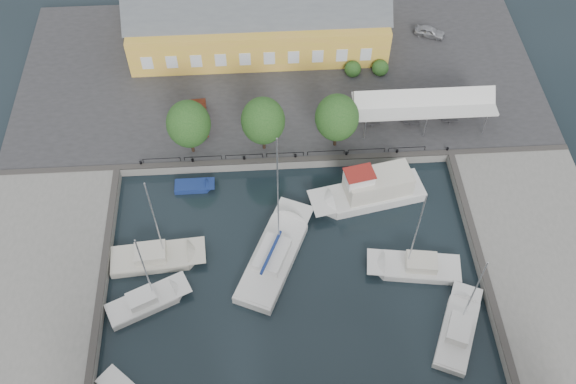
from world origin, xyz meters
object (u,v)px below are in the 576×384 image
object	(u,v)px
car_red	(199,117)
launch_nw	(194,187)
east_boat_b	(416,268)
west_boat_c	(147,302)
warehouse	(253,16)
tent_canopy	(424,104)
trawler	(372,191)
center_sailboat	(274,257)
east_boat_c	(458,331)
car_silver	(430,32)
west_boat_b	(156,258)

from	to	relation	value
car_red	launch_nw	xyz separation A→B (m)	(-0.46, -7.60, -1.70)
east_boat_b	west_boat_c	world-z (taller)	east_boat_b
warehouse	tent_canopy	bearing A→B (deg)	-39.86
tent_canopy	trawler	xyz separation A→B (m)	(-6.14, -8.52, -2.67)
car_red	west_boat_c	size ratio (longest dim) A/B	0.49
center_sailboat	east_boat_c	bearing A→B (deg)	-28.26
warehouse	trawler	size ratio (longest dim) A/B	2.52
west_boat_c	launch_nw	distance (m)	12.75
car_silver	west_boat_b	world-z (taller)	west_boat_b
car_silver	west_boat_b	size ratio (longest dim) A/B	0.30
trawler	east_boat_c	size ratio (longest dim) A/B	1.10
trawler	east_boat_c	world-z (taller)	east_boat_c
car_silver	east_boat_c	distance (m)	36.53
warehouse	launch_nw	xyz separation A→B (m)	(-6.34, -20.13, -4.34)
east_boat_b	west_boat_b	distance (m)	22.87
west_boat_c	warehouse	bearing A→B (deg)	72.98
car_red	east_boat_b	bearing A→B (deg)	-47.50
car_silver	east_boat_c	world-z (taller)	east_boat_c
car_silver	east_boat_b	xyz separation A→B (m)	(-6.87, -30.13, -1.33)
trawler	west_boat_c	distance (m)	22.70
east_boat_b	launch_nw	bearing A→B (deg)	152.43
trawler	east_boat_b	size ratio (longest dim) A/B	1.01
west_boat_c	tent_canopy	bearing A→B (deg)	34.93
center_sailboat	launch_nw	world-z (taller)	center_sailboat
warehouse	car_silver	distance (m)	20.40
warehouse	launch_nw	bearing A→B (deg)	-107.47
west_boat_b	launch_nw	distance (m)	8.52
west_boat_c	launch_nw	bearing A→B (deg)	73.74
launch_nw	trawler	bearing A→B (deg)	-7.62
car_silver	car_red	world-z (taller)	car_red
car_silver	launch_nw	bearing A→B (deg)	150.04
west_boat_b	west_boat_c	distance (m)	4.33
car_red	launch_nw	distance (m)	7.80
warehouse	tent_canopy	size ratio (longest dim) A/B	2.04
car_silver	center_sailboat	distance (m)	34.26
tent_canopy	west_boat_c	bearing A→B (deg)	-145.07
west_boat_b	west_boat_c	world-z (taller)	west_boat_b
east_boat_c	trawler	bearing A→B (deg)	110.19
trawler	east_boat_b	xyz separation A→B (m)	(2.87, -8.02, -0.76)
tent_canopy	east_boat_c	distance (m)	22.91
tent_canopy	east_boat_c	bearing A→B (deg)	-92.40
tent_canopy	car_red	xyz separation A→B (m)	(-22.47, 1.33, -1.89)
car_silver	center_sailboat	bearing A→B (deg)	169.14
warehouse	car_red	world-z (taller)	warehouse
warehouse	car_red	bearing A→B (deg)	-115.13
west_boat_b	west_boat_c	bearing A→B (deg)	-96.31
warehouse	west_boat_b	distance (m)	29.90
car_silver	trawler	bearing A→B (deg)	179.45
warehouse	west_boat_b	size ratio (longest dim) A/B	2.50
trawler	tent_canopy	bearing A→B (deg)	54.22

